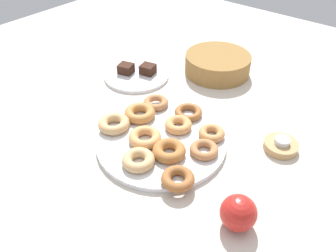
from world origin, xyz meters
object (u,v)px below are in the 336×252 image
(donut_6, at_px, (212,133))
(basket, at_px, (217,64))
(donut_1, at_px, (140,113))
(brownie_near, at_px, (126,69))
(donut_plate, at_px, (162,141))
(cake_plate, at_px, (137,75))
(donut_10, at_px, (178,179))
(donut_2, at_px, (188,112))
(donut_7, at_px, (169,151))
(donut_4, at_px, (204,150))
(donut_8, at_px, (114,124))
(brownie_far, at_px, (148,69))
(candle_holder, at_px, (281,146))
(tealight, at_px, (282,141))
(donut_9, at_px, (178,125))
(donut_5, at_px, (156,103))
(donut_3, at_px, (145,137))
(donut_0, at_px, (138,160))
(apple, at_px, (238,213))

(donut_6, distance_m, basket, 0.41)
(donut_1, height_order, brownie_near, brownie_near)
(donut_plate, distance_m, cake_plate, 0.40)
(donut_10, bearing_deg, brownie_near, 147.34)
(donut_plate, bearing_deg, donut_6, 43.72)
(donut_6, height_order, donut_10, donut_10)
(donut_1, distance_m, brownie_near, 0.29)
(donut_2, relative_size, donut_7, 0.95)
(donut_plate, xyz_separation_m, donut_4, (0.13, 0.03, 0.02))
(donut_1, bearing_deg, donut_10, -28.47)
(donut_2, distance_m, donut_8, 0.23)
(donut_2, height_order, brownie_far, brownie_far)
(candle_holder, height_order, tealight, tealight)
(donut_1, xyz_separation_m, donut_9, (0.13, 0.03, -0.00))
(donut_8, bearing_deg, donut_1, 74.63)
(donut_5, bearing_deg, donut_3, -59.12)
(donut_4, bearing_deg, tealight, 47.52)
(donut_plate, height_order, donut_9, donut_9)
(donut_10, height_order, tealight, donut_10)
(donut_5, height_order, donut_10, donut_10)
(donut_0, xyz_separation_m, donut_8, (-0.16, 0.07, 0.00))
(donut_5, relative_size, donut_10, 0.96)
(donut_5, bearing_deg, brownie_far, 138.46)
(tealight, distance_m, apple, 0.30)
(donut_8, xyz_separation_m, basket, (0.05, 0.50, 0.01))
(donut_1, distance_m, candle_holder, 0.43)
(donut_9, bearing_deg, basket, 105.59)
(donut_9, bearing_deg, donut_8, -142.09)
(candle_holder, relative_size, tealight, 2.22)
(donut_5, relative_size, brownie_far, 1.59)
(donut_10, distance_m, tealight, 0.33)
(donut_8, bearing_deg, donut_plate, 18.45)
(donut_7, relative_size, brownie_far, 1.78)
(donut_plate, distance_m, donut_7, 0.07)
(donut_plate, height_order, donut_1, donut_1)
(donut_0, height_order, donut_4, donut_0)
(donut_plate, xyz_separation_m, donut_9, (0.01, 0.07, 0.02))
(donut_3, bearing_deg, donut_4, 22.85)
(donut_4, distance_m, cake_plate, 0.49)
(donut_0, distance_m, brownie_far, 0.49)
(brownie_near, xyz_separation_m, basket, (0.26, 0.24, 0.01))
(apple, bearing_deg, candle_holder, 95.77)
(donut_10, bearing_deg, donut_4, 94.61)
(donut_2, distance_m, donut_5, 0.12)
(donut_6, relative_size, donut_7, 0.83)
(donut_1, distance_m, donut_3, 0.12)
(donut_7, relative_size, cake_plate, 0.38)
(donut_2, xyz_separation_m, basket, (-0.09, 0.31, 0.01))
(tealight, bearing_deg, donut_2, -169.48)
(donut_8, bearing_deg, cake_plate, 121.70)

